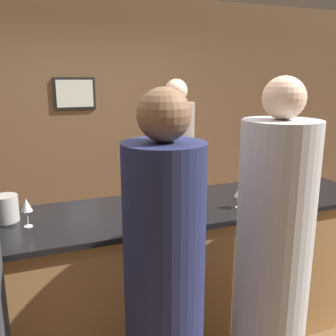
% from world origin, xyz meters
% --- Properties ---
extents(back_wall, '(8.00, 0.08, 2.80)m').
position_xyz_m(back_wall, '(-0.00, 1.98, 1.40)').
color(back_wall, brown).
rests_on(back_wall, ground_plane).
extents(bar_counter, '(3.57, 0.75, 1.05)m').
position_xyz_m(bar_counter, '(0.00, 0.00, 0.53)').
color(bar_counter, '#B27F4C').
rests_on(bar_counter, ground_plane).
extents(bartender, '(0.34, 0.34, 1.91)m').
position_xyz_m(bartender, '(0.64, 0.89, 0.89)').
color(bartender, gray).
rests_on(bartender, ground_plane).
extents(guest_0, '(0.40, 0.40, 1.93)m').
position_xyz_m(guest_0, '(0.52, -0.76, 0.89)').
color(guest_0, '#B2B2B7').
rests_on(guest_0, ground_plane).
extents(guest_2, '(0.36, 0.36, 1.88)m').
position_xyz_m(guest_2, '(-0.12, -0.83, 0.88)').
color(guest_2, '#1E234C').
rests_on(guest_2, ground_plane).
extents(wine_bottle_0, '(0.07, 0.07, 0.32)m').
position_xyz_m(wine_bottle_0, '(0.41, 0.08, 1.18)').
color(wine_bottle_0, black).
rests_on(wine_bottle_0, bar_counter).
extents(wine_bottle_1, '(0.08, 0.08, 0.30)m').
position_xyz_m(wine_bottle_1, '(0.37, -0.15, 1.17)').
color(wine_bottle_1, '#19381E').
rests_on(wine_bottle_1, bar_counter).
extents(wine_bottle_2, '(0.08, 0.08, 0.28)m').
position_xyz_m(wine_bottle_2, '(1.07, -0.03, 1.16)').
color(wine_bottle_2, black).
rests_on(wine_bottle_2, bar_counter).
extents(ice_bucket, '(0.15, 0.15, 0.16)m').
position_xyz_m(ice_bucket, '(-0.80, 0.13, 1.14)').
color(ice_bucket, '#9E9993').
rests_on(ice_bucket, bar_counter).
extents(wine_glass_1, '(0.08, 0.08, 0.15)m').
position_xyz_m(wine_glass_1, '(1.37, -0.09, 1.17)').
color(wine_glass_1, silver).
rests_on(wine_glass_1, bar_counter).
extents(wine_glass_2, '(0.08, 0.08, 0.15)m').
position_xyz_m(wine_glass_2, '(0.67, -0.19, 1.17)').
color(wine_glass_2, silver).
rests_on(wine_glass_2, bar_counter).
extents(wine_glass_3, '(0.07, 0.07, 0.18)m').
position_xyz_m(wine_glass_3, '(-0.68, -0.02, 1.19)').
color(wine_glass_3, silver).
rests_on(wine_glass_3, bar_counter).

